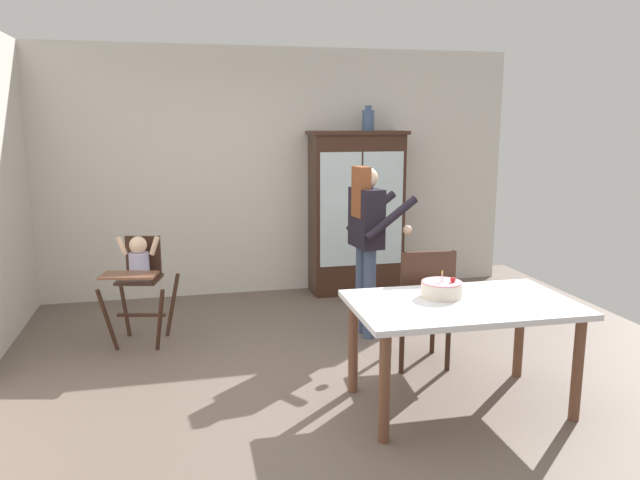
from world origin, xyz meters
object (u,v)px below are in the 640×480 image
(china_cabinet, at_px, (356,212))
(adult_person, at_px, (367,230))
(ceramic_vase, at_px, (368,120))
(high_chair_with_toddler, at_px, (139,270))
(dining_chair_far_side, at_px, (423,300))
(dining_table, at_px, (462,315))
(birthday_cake, at_px, (442,289))

(china_cabinet, height_order, adult_person, china_cabinet)
(ceramic_vase, bearing_deg, adult_person, -107.42)
(high_chair_with_toddler, relative_size, dining_chair_far_side, 0.99)
(high_chair_with_toddler, xyz_separation_m, dining_chair_far_side, (2.17, -1.08, -0.10))
(adult_person, bearing_deg, ceramic_vase, -24.80)
(ceramic_vase, bearing_deg, dining_table, -94.88)
(dining_table, xyz_separation_m, birthday_cake, (-0.09, 0.13, 0.15))
(birthday_cake, bearing_deg, china_cabinet, 85.62)
(dining_table, height_order, dining_chair_far_side, dining_chair_far_side)
(high_chair_with_toddler, bearing_deg, dining_table, -25.44)
(ceramic_vase, relative_size, adult_person, 0.18)
(china_cabinet, bearing_deg, dining_chair_far_side, -93.01)
(china_cabinet, bearing_deg, dining_table, -92.41)
(china_cabinet, relative_size, adult_person, 1.18)
(china_cabinet, xyz_separation_m, ceramic_vase, (0.13, 0.00, 1.02))
(dining_table, height_order, birthday_cake, birthday_cake)
(china_cabinet, height_order, dining_chair_far_side, china_cabinet)
(adult_person, bearing_deg, china_cabinet, -20.11)
(dining_table, relative_size, dining_chair_far_side, 1.56)
(adult_person, xyz_separation_m, birthday_cake, (0.11, -1.35, -0.17))
(ceramic_vase, bearing_deg, birthday_cake, -96.95)
(ceramic_vase, relative_size, dining_table, 0.18)
(adult_person, bearing_deg, dining_table, -179.79)
(dining_chair_far_side, bearing_deg, china_cabinet, -87.98)
(adult_person, height_order, dining_table, adult_person)
(birthday_cake, xyz_separation_m, dining_chair_far_side, (0.09, 0.53, -0.24))
(birthday_cake, bearing_deg, high_chair_with_toddler, 142.22)
(adult_person, bearing_deg, birthday_cake, 177.19)
(dining_chair_far_side, bearing_deg, high_chair_with_toddler, -21.38)
(ceramic_vase, xyz_separation_m, dining_table, (-0.25, -2.91, -1.28))
(dining_chair_far_side, bearing_deg, adult_person, -71.10)
(dining_table, bearing_deg, adult_person, 97.59)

